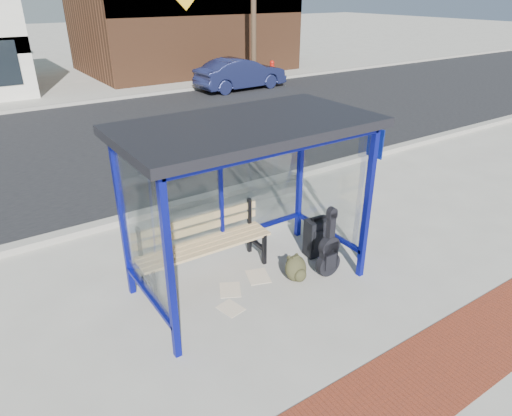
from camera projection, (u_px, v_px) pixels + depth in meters
ground at (249, 283)px, 6.70m from camera, size 120.00×120.00×0.00m
brick_paver_strip at (385, 403)px, 4.76m from camera, size 60.00×1.00×0.01m
curb_near at (168, 208)px, 8.84m from camera, size 60.00×0.25×0.12m
street_asphalt at (92, 144)px, 12.68m from camera, size 60.00×10.00×0.00m
curb_far at (51, 106)px, 16.46m from camera, size 60.00×0.25×0.12m
far_sidewalk at (41, 98)px, 17.90m from camera, size 60.00×4.00×0.01m
bus_shelter at (245, 147)px, 5.85m from camera, size 3.30×1.80×2.42m
storefront_brown at (182, 3)px, 23.14m from camera, size 10.00×7.08×6.40m
bench at (203, 241)px, 6.72m from camera, size 2.03×0.54×0.96m
guitar_bag at (329, 252)px, 6.73m from camera, size 0.39×0.12×1.06m
suitcase at (317, 237)px, 7.29m from camera, size 0.42×0.30×0.68m
backpack at (296, 269)px, 6.68m from camera, size 0.35×0.33×0.40m
sign_post at (369, 184)px, 6.75m from camera, size 0.09×0.29×2.31m
newspaper_a at (230, 290)px, 6.54m from camera, size 0.43×0.47×0.01m
newspaper_b at (231, 308)px, 6.17m from camera, size 0.32×0.38×0.01m
newspaper_c at (258, 276)px, 6.85m from camera, size 0.43×0.48×0.01m
parked_car at (241, 74)px, 19.23m from camera, size 3.97×1.52×1.29m
fire_hydrant at (272, 68)px, 22.11m from camera, size 0.35×0.23×0.77m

